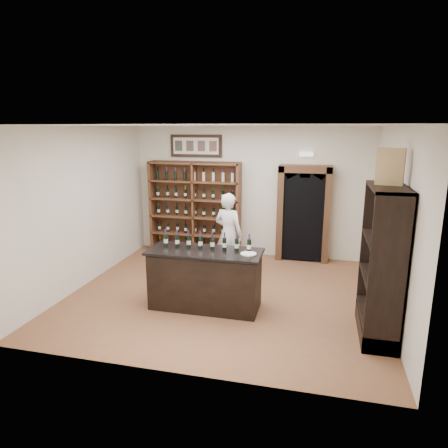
{
  "coord_description": "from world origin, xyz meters",
  "views": [
    {
      "loc": [
        1.59,
        -6.61,
        2.96
      ],
      "look_at": [
        -0.09,
        0.3,
        1.24
      ],
      "focal_mm": 32.0,
      "sensor_mm": 36.0,
      "label": 1
    }
  ],
  "objects": [
    {
      "name": "emergency_light",
      "position": [
        1.25,
        2.42,
        2.4
      ],
      "size": [
        0.3,
        0.1,
        0.1
      ],
      "primitive_type": "cube",
      "color": "white",
      "rests_on": "wall_back"
    },
    {
      "name": "wall_back",
      "position": [
        0.0,
        2.5,
        1.5
      ],
      "size": [
        5.5,
        0.04,
        3.0
      ],
      "primitive_type": "cube",
      "color": "beige",
      "rests_on": "ground"
    },
    {
      "name": "floor",
      "position": [
        0.0,
        0.0,
        0.0
      ],
      "size": [
        5.5,
        5.5,
        0.0
      ],
      "primitive_type": "plane",
      "color": "brown",
      "rests_on": "ground"
    },
    {
      "name": "framed_picture",
      "position": [
        -1.3,
        2.47,
        2.55
      ],
      "size": [
        1.25,
        0.04,
        0.52
      ],
      "primitive_type": "cube",
      "color": "black",
      "rests_on": "wall_back"
    },
    {
      "name": "tasting_counter",
      "position": [
        -0.2,
        -0.6,
        0.49
      ],
      "size": [
        1.88,
        0.78,
        1.0
      ],
      "color": "black",
      "rests_on": "ground"
    },
    {
      "name": "shopkeeper",
      "position": [
        -0.18,
        1.06,
        0.85
      ],
      "size": [
        0.71,
        0.58,
        1.7
      ],
      "primitive_type": "imported",
      "rotation": [
        0.0,
        0.0,
        2.83
      ],
      "color": "silver",
      "rests_on": "ground"
    },
    {
      "name": "counter_bottle_0",
      "position": [
        -0.92,
        -0.5,
        1.11
      ],
      "size": [
        0.07,
        0.07,
        0.3
      ],
      "color": "black",
      "rests_on": "tasting_counter"
    },
    {
      "name": "side_cabinet",
      "position": [
        2.52,
        -0.9,
        0.75
      ],
      "size": [
        0.48,
        1.2,
        2.2
      ],
      "color": "black",
      "rests_on": "ground"
    },
    {
      "name": "counter_bottle_6",
      "position": [
        0.31,
        -0.5,
        1.11
      ],
      "size": [
        0.07,
        0.07,
        0.3
      ],
      "color": "black",
      "rests_on": "tasting_counter"
    },
    {
      "name": "counter_bottle_3",
      "position": [
        -0.3,
        -0.5,
        1.11
      ],
      "size": [
        0.07,
        0.07,
        0.3
      ],
      "color": "black",
      "rests_on": "tasting_counter"
    },
    {
      "name": "counter_bottle_1",
      "position": [
        -0.71,
        -0.5,
        1.11
      ],
      "size": [
        0.07,
        0.07,
        0.3
      ],
      "color": "black",
      "rests_on": "tasting_counter"
    },
    {
      "name": "counter_bottle_7",
      "position": [
        0.52,
        -0.5,
        1.11
      ],
      "size": [
        0.07,
        0.07,
        0.3
      ],
      "color": "black",
      "rests_on": "tasting_counter"
    },
    {
      "name": "wine_shelf",
      "position": [
        -1.3,
        2.33,
        1.1
      ],
      "size": [
        2.2,
        0.38,
        2.2
      ],
      "color": "brown",
      "rests_on": "ground"
    },
    {
      "name": "arched_doorway",
      "position": [
        1.25,
        2.33,
        1.14
      ],
      "size": [
        1.17,
        0.35,
        2.17
      ],
      "color": "black",
      "rests_on": "ground"
    },
    {
      "name": "counter_bottle_4",
      "position": [
        -0.1,
        -0.5,
        1.11
      ],
      "size": [
        0.07,
        0.07,
        0.3
      ],
      "color": "black",
      "rests_on": "tasting_counter"
    },
    {
      "name": "wall_right",
      "position": [
        2.75,
        0.0,
        1.5
      ],
      "size": [
        0.04,
        5.0,
        3.0
      ],
      "primitive_type": "cube",
      "color": "beige",
      "rests_on": "ground"
    },
    {
      "name": "plate",
      "position": [
        0.54,
        -0.64,
        1.01
      ],
      "size": [
        0.25,
        0.25,
        0.02
      ],
      "primitive_type": "cylinder",
      "color": "silver",
      "rests_on": "tasting_counter"
    },
    {
      "name": "wine_crate",
      "position": [
        2.5,
        -0.8,
        2.45
      ],
      "size": [
        0.38,
        0.24,
        0.5
      ],
      "primitive_type": "cube",
      "rotation": [
        0.0,
        0.0,
        -0.28
      ],
      "color": "tan",
      "rests_on": "side_cabinet"
    },
    {
      "name": "wall_left",
      "position": [
        -2.75,
        0.0,
        1.5
      ],
      "size": [
        0.04,
        5.0,
        3.0
      ],
      "primitive_type": "cube",
      "color": "beige",
      "rests_on": "ground"
    },
    {
      "name": "counter_bottle_5",
      "position": [
        0.11,
        -0.5,
        1.11
      ],
      "size": [
        0.07,
        0.07,
        0.3
      ],
      "color": "black",
      "rests_on": "tasting_counter"
    },
    {
      "name": "counter_bottle_2",
      "position": [
        -0.51,
        -0.5,
        1.11
      ],
      "size": [
        0.07,
        0.07,
        0.3
      ],
      "color": "black",
      "rests_on": "tasting_counter"
    },
    {
      "name": "ceiling",
      "position": [
        0.0,
        0.0,
        3.0
      ],
      "size": [
        5.5,
        5.5,
        0.0
      ],
      "primitive_type": "plane",
      "rotation": [
        3.14,
        0.0,
        0.0
      ],
      "color": "white",
      "rests_on": "wall_back"
    }
  ]
}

